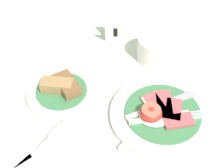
{
  "coord_description": "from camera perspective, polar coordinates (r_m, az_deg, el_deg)",
  "views": [
    {
      "loc": [
        0.03,
        -0.44,
        0.58
      ],
      "look_at": [
        -0.01,
        0.11,
        0.02
      ],
      "focal_mm": 50.0,
      "sensor_mm": 36.0,
      "label": 1
    }
  ],
  "objects": [
    {
      "name": "number_card",
      "position": [
        0.93,
        0.69,
        9.72
      ],
      "size": [
        0.06,
        0.05,
        0.07
      ],
      "rotation": [
        0.0,
        0.0,
        -0.01
      ],
      "color": "white",
      "rests_on": "ground_plane"
    },
    {
      "name": "ground_plane",
      "position": [
        0.73,
        0.17,
        -7.06
      ],
      "size": [
        3.0,
        3.0,
        0.0
      ],
      "primitive_type": "plane",
      "color": "#B7CCB7"
    },
    {
      "name": "teaspoon_stray",
      "position": [
        0.71,
        -11.29,
        -9.66
      ],
      "size": [
        0.13,
        0.17,
        0.01
      ],
      "rotation": [
        0.0,
        0.0,
        0.96
      ],
      "color": "silver",
      "rests_on": "ground_plane"
    },
    {
      "name": "sugar_cup",
      "position": [
        0.87,
        7.8,
        6.55
      ],
      "size": [
        0.1,
        0.1,
        0.07
      ],
      "color": "white",
      "rests_on": "ground_plane"
    },
    {
      "name": "bread_plate",
      "position": [
        0.79,
        -9.13,
        -1.17
      ],
      "size": [
        0.18,
        0.18,
        0.04
      ],
      "color": "silver",
      "rests_on": "ground_plane"
    },
    {
      "name": "breakfast_plate",
      "position": [
        0.74,
        9.09,
        -5.38
      ],
      "size": [
        0.25,
        0.25,
        0.04
      ],
      "color": "silver",
      "rests_on": "ground_plane"
    },
    {
      "name": "teaspoon_by_saucer",
      "position": [
        0.7,
        -12.98,
        -11.41
      ],
      "size": [
        0.15,
        0.15,
        0.01
      ],
      "rotation": [
        0.0,
        0.0,
        0.75
      ],
      "color": "silver",
      "rests_on": "ground_plane"
    },
    {
      "name": "teaspoon_near_cup",
      "position": [
        0.68,
        1.66,
        -11.59
      ],
      "size": [
        0.18,
        0.11,
        0.01
      ],
      "rotation": [
        0.0,
        0.0,
        0.51
      ],
      "color": "silver",
      "rests_on": "ground_plane"
    }
  ]
}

